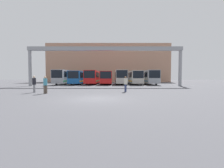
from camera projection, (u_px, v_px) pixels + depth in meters
The scene contains 13 objects.
ground_plane at pixel (95, 99), 11.39m from camera, with size 200.00×200.00×0.00m, color #47474C.
building_backdrop at pixel (109, 64), 58.72m from camera, with size 44.36×12.00×13.79m.
overhead_gantry at pixel (105, 53), 28.24m from camera, with size 29.10×0.80×7.43m.
bus_slot_0 at pixel (66, 76), 36.86m from camera, with size 2.52×12.38×3.29m.
bus_slot_1 at pixel (80, 77), 36.82m from camera, with size 2.54×12.30×3.06m.
bus_slot_2 at pixel (93, 77), 36.82m from camera, with size 2.54×12.34×3.18m.
bus_slot_3 at pixel (107, 77), 35.98m from camera, with size 2.55×10.66×3.00m.
bus_slot_4 at pixel (121, 76), 35.71m from camera, with size 2.55×10.15×3.27m.
bus_slot_5 at pixel (135, 77), 36.40m from camera, with size 2.46×11.52×3.12m.
bus_slot_6 at pixel (148, 77), 36.63m from camera, with size 2.56×12.02×3.23m.
pedestrian_near_right at pixel (46, 84), 15.05m from camera, with size 0.37×0.37×1.76m.
pedestrian_near_center at pixel (35, 84), 16.07m from camera, with size 0.37×0.37×1.80m.
pedestrian_far_center at pixel (126, 83), 17.00m from camera, with size 0.37×0.37×1.77m.
Camera 1 is at (1.30, -11.33, 1.61)m, focal length 24.00 mm.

